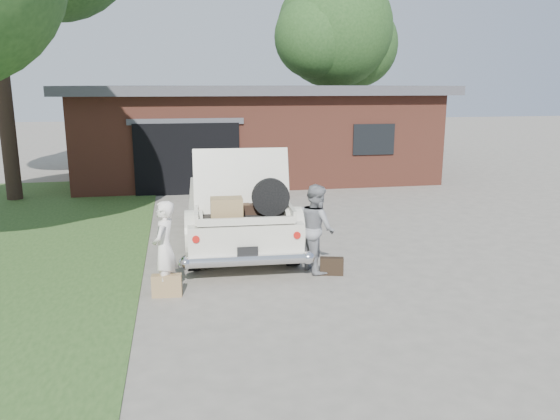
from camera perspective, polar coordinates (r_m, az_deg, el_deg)
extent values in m
plane|color=gray|center=(9.70, 0.66, -7.13)|extent=(90.00, 90.00, 0.00)
cube|color=#2D4C1E|center=(12.93, -26.96, -3.38)|extent=(6.00, 16.00, 0.02)
cube|color=brown|center=(20.71, -2.92, 7.86)|extent=(12.00, 7.00, 3.00)
cube|color=#4C4C51|center=(20.63, -2.98, 12.43)|extent=(12.80, 7.80, 0.30)
cube|color=black|center=(17.13, -9.65, 5.29)|extent=(3.20, 0.30, 2.20)
cube|color=#4C4C51|center=(16.95, -9.79, 9.11)|extent=(3.50, 0.12, 0.18)
cube|color=black|center=(18.13, 9.76, 7.29)|extent=(1.40, 0.08, 1.00)
cylinder|color=#38281E|center=(17.73, -27.03, 11.87)|extent=(0.44, 0.44, 6.85)
cylinder|color=#38281E|center=(27.86, 5.59, 10.95)|extent=(0.44, 0.44, 4.78)
sphere|color=#335924|center=(27.97, 5.76, 18.31)|extent=(5.62, 5.62, 5.62)
sphere|color=#335924|center=(28.83, 7.92, 16.73)|extent=(4.22, 4.22, 4.22)
sphere|color=#335924|center=(26.96, 3.77, 17.63)|extent=(3.94, 3.94, 3.94)
cube|color=beige|center=(11.83, -4.57, -0.17)|extent=(2.19, 5.31, 0.68)
cube|color=beige|center=(12.01, -4.73, 2.96)|extent=(1.81, 2.16, 0.54)
cube|color=black|center=(13.00, -5.02, 3.62)|extent=(1.62, 0.15, 0.46)
cube|color=black|center=(11.04, -4.38, 1.97)|extent=(1.62, 0.15, 0.46)
cylinder|color=black|center=(10.17, -9.04, -4.30)|extent=(0.26, 0.70, 0.69)
cylinder|color=black|center=(10.30, 1.28, -3.90)|extent=(0.26, 0.70, 0.69)
cylinder|color=black|center=(13.61, -8.95, 0.11)|extent=(0.26, 0.70, 0.69)
cylinder|color=black|center=(13.71, -1.23, 0.37)|extent=(0.26, 0.70, 0.69)
cylinder|color=silver|center=(9.33, -3.40, -5.27)|extent=(2.15, 0.27, 0.19)
cylinder|color=#A5140F|center=(9.25, -8.78, -2.99)|extent=(0.13, 0.11, 0.13)
cylinder|color=#A5140F|center=(9.39, 1.76, -2.60)|extent=(0.13, 0.11, 0.13)
cube|color=black|center=(9.26, -3.40, -4.39)|extent=(0.36, 0.03, 0.18)
cube|color=black|center=(9.81, -3.80, -0.73)|extent=(1.67, 1.21, 0.04)
cube|color=beige|center=(9.76, -8.71, -0.30)|extent=(0.11, 1.15, 0.19)
cube|color=beige|center=(9.89, 1.03, 0.03)|extent=(0.11, 1.15, 0.19)
cube|color=beige|center=(9.24, -3.51, -1.19)|extent=(1.68, 0.13, 0.13)
cube|color=beige|center=(10.08, -4.04, 3.08)|extent=(1.77, 0.47, 1.16)
cube|color=#4D3421|center=(10.00, -4.90, 0.17)|extent=(0.59, 0.39, 0.19)
cube|color=#9F8151|center=(9.54, -5.60, 0.15)|extent=(0.57, 0.38, 0.38)
cube|color=black|center=(10.02, -3.05, 0.21)|extent=(0.59, 0.40, 0.18)
cylinder|color=black|center=(9.73, -0.99, 1.35)|extent=(0.68, 0.19, 0.68)
imported|color=white|center=(8.96, -12.00, -3.94)|extent=(0.51, 0.65, 1.54)
imported|color=gray|center=(9.90, 3.80, -1.88)|extent=(0.76, 0.89, 1.60)
cube|color=#A18052|center=(9.03, -11.74, -7.74)|extent=(0.49, 0.19, 0.37)
cube|color=black|center=(9.86, 5.42, -5.87)|extent=(0.44, 0.23, 0.32)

